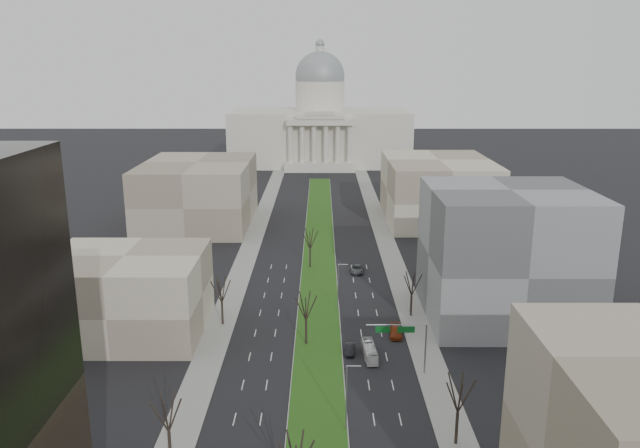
{
  "coord_description": "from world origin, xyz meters",
  "views": [
    {
      "loc": [
        0.47,
        -15.78,
        46.12
      ],
      "look_at": [
        0.26,
        113.68,
        12.01
      ],
      "focal_mm": 35.0,
      "sensor_mm": 36.0,
      "label": 1
    }
  ],
  "objects_px": {
    "car_black": "(350,349)",
    "box_van": "(370,351)",
    "car_red": "(396,332)",
    "car_grey_far": "(357,269)"
  },
  "relations": [
    {
      "from": "car_black",
      "to": "box_van",
      "type": "xyz_separation_m",
      "value": [
        3.08,
        -1.45,
        0.35
      ]
    },
    {
      "from": "box_van",
      "to": "car_red",
      "type": "bearing_deg",
      "value": 54.15
    },
    {
      "from": "car_grey_far",
      "to": "box_van",
      "type": "distance_m",
      "value": 41.31
    },
    {
      "from": "car_red",
      "to": "car_grey_far",
      "type": "distance_m",
      "value": 33.59
    },
    {
      "from": "box_van",
      "to": "car_black",
      "type": "bearing_deg",
      "value": 151.23
    },
    {
      "from": "car_black",
      "to": "car_grey_far",
      "type": "height_order",
      "value": "car_grey_far"
    },
    {
      "from": "car_black",
      "to": "car_red",
      "type": "height_order",
      "value": "car_red"
    },
    {
      "from": "car_grey_far",
      "to": "car_red",
      "type": "bearing_deg",
      "value": -77.3
    },
    {
      "from": "car_red",
      "to": "car_grey_far",
      "type": "bearing_deg",
      "value": 102.1
    },
    {
      "from": "car_red",
      "to": "car_grey_far",
      "type": "relative_size",
      "value": 0.92
    }
  ]
}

